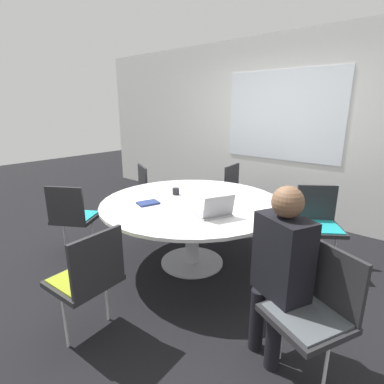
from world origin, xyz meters
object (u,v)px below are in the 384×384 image
at_px(chair_5, 88,274).
at_px(chair_3, 152,189).
at_px(spiral_notebook, 148,203).
at_px(coffee_cup, 176,191).
at_px(chair_4, 73,214).
at_px(person_0, 280,262).
at_px(chair_0, 315,305).
at_px(chair_2, 239,190).
at_px(laptop, 215,211).
at_px(chair_1, 318,220).

bearing_deg(chair_5, chair_3, 32.73).
xyz_separation_m(chair_3, spiral_notebook, (0.95, -0.90, 0.20)).
bearing_deg(coffee_cup, chair_4, -134.26).
bearing_deg(person_0, spiral_notebook, 16.11).
bearing_deg(chair_3, spiral_notebook, -17.10).
bearing_deg(person_0, coffee_cup, 1.68).
xyz_separation_m(chair_0, chair_2, (-1.75, 1.95, 0.00)).
height_order(chair_0, laptop, laptop).
bearing_deg(chair_0, laptop, 3.40).
bearing_deg(chair_0, person_0, 19.11).
bearing_deg(spiral_notebook, chair_5, -65.31).
bearing_deg(laptop, spiral_notebook, -53.39).
bearing_deg(chair_2, chair_3, -58.69).
relative_size(chair_0, chair_1, 1.00).
distance_m(chair_4, laptop, 1.67).
xyz_separation_m(chair_0, chair_5, (-1.35, -0.71, 0.00)).
relative_size(chair_5, laptop, 2.30).
height_order(chair_0, chair_1, same).
distance_m(chair_3, chair_4, 1.30).
relative_size(chair_0, coffee_cup, 11.34).
xyz_separation_m(chair_3, coffee_cup, (0.94, -0.47, 0.23)).
height_order(chair_0, coffee_cup, chair_0).
relative_size(chair_0, chair_3, 1.00).
xyz_separation_m(chair_2, spiral_notebook, (-0.05, -1.69, 0.20)).
distance_m(chair_5, coffee_cup, 1.49).
bearing_deg(chair_1, laptop, 24.81).
xyz_separation_m(chair_3, laptop, (1.69, -0.74, 0.25)).
height_order(chair_2, coffee_cup, chair_2).
height_order(chair_4, coffee_cup, chair_4).
height_order(chair_5, person_0, person_0).
height_order(chair_0, chair_4, same).
relative_size(laptop, coffee_cup, 4.93).
bearing_deg(person_0, chair_1, -56.72).
bearing_deg(chair_5, chair_1, -26.32).
xyz_separation_m(chair_0, coffee_cup, (-1.81, 0.69, 0.23)).
distance_m(person_0, coffee_cup, 1.70).
xyz_separation_m(chair_1, chair_4, (-2.15, -1.60, 0.00)).
relative_size(chair_5, spiral_notebook, 3.56).
distance_m(chair_4, person_0, 2.38).
relative_size(chair_0, chair_5, 1.00).
relative_size(chair_1, chair_4, 1.00).
xyz_separation_m(chair_1, person_0, (0.22, -1.44, 0.19)).
bearing_deg(person_0, laptop, -0.99).
height_order(chair_1, chair_4, same).
bearing_deg(chair_0, chair_3, 1.92).
height_order(chair_1, coffee_cup, chair_1).
bearing_deg(chair_1, person_0, 62.88).
relative_size(chair_3, chair_5, 1.00).
height_order(laptop, spiral_notebook, laptop).
bearing_deg(spiral_notebook, chair_0, -8.16).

